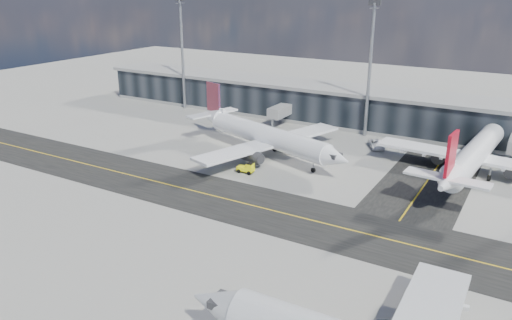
# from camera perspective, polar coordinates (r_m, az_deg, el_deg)

# --- Properties ---
(ground) EXTENTS (300.00, 300.00, 0.00)m
(ground) POSITION_cam_1_polar(r_m,az_deg,el_deg) (71.58, -0.23, -6.84)
(ground) COLOR gray
(ground) RESTS_ON ground
(taxiway_lanes) EXTENTS (180.00, 63.00, 0.03)m
(taxiway_lanes) POSITION_cam_1_polar(r_m,az_deg,el_deg) (78.62, 6.25, -4.43)
(taxiway_lanes) COLOR black
(taxiway_lanes) RESTS_ON ground
(terminal_concourse) EXTENTS (152.00, 19.80, 8.80)m
(terminal_concourse) POSITION_cam_1_polar(r_m,az_deg,el_deg) (118.10, 13.56, 5.46)
(terminal_concourse) COLOR black
(terminal_concourse) RESTS_ON ground
(floodlight_masts) EXTENTS (102.50, 0.70, 28.90)m
(floodlight_masts) POSITION_cam_1_polar(r_m,az_deg,el_deg) (109.39, 12.91, 10.58)
(floodlight_masts) COLOR gray
(floodlight_masts) RESTS_ON ground
(airliner_af) EXTENTS (39.37, 33.96, 11.93)m
(airliner_af) POSITION_cam_1_polar(r_m,az_deg,el_deg) (96.50, 1.07, 2.78)
(airliner_af) COLOR white
(airliner_af) RESTS_ON ground
(airliner_redtail) EXTENTS (34.54, 40.49, 11.99)m
(airliner_redtail) POSITION_cam_1_polar(r_m,az_deg,el_deg) (93.32, 23.62, 0.51)
(airliner_redtail) COLOR white
(airliner_redtail) RESTS_ON ground
(baggage_tug) EXTENTS (3.13, 1.75, 1.91)m
(baggage_tug) POSITION_cam_1_polar(r_m,az_deg,el_deg) (88.15, -1.03, -0.92)
(baggage_tug) COLOR #FAFF0D
(baggage_tug) RESTS_ON ground
(service_van) EXTENTS (5.06, 6.28, 1.59)m
(service_van) POSITION_cam_1_polar(r_m,az_deg,el_deg) (104.51, 13.62, 1.75)
(service_van) COLOR white
(service_van) RESTS_ON ground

